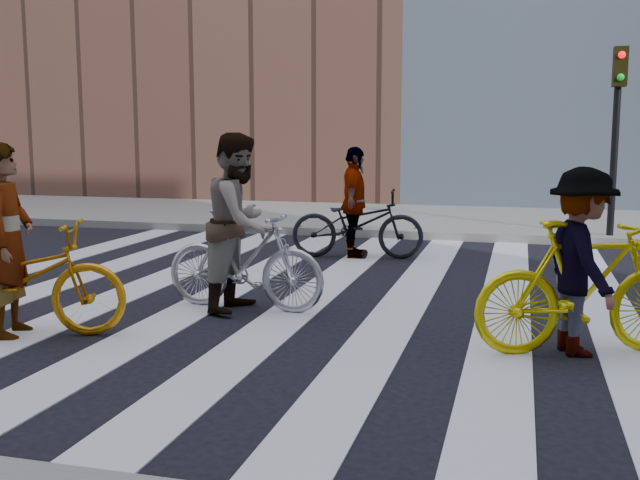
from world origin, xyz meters
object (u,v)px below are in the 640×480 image
at_px(bike_yellow_left, 15,280).
at_px(rider_left, 8,240).
at_px(bike_silver_mid, 244,260).
at_px(rider_right, 581,262).
at_px(bike_yellow_right, 586,288).
at_px(rider_rear, 354,203).
at_px(bike_dark_rear, 357,224).
at_px(traffic_signal, 617,111).
at_px(rider_mid, 239,222).

height_order(bike_yellow_left, rider_left, rider_left).
xyz_separation_m(bike_silver_mid, rider_left, (-1.76, -1.56, 0.37)).
distance_m(rider_left, rider_right, 5.22).
height_order(bike_yellow_right, rider_rear, rider_rear).
height_order(bike_yellow_right, bike_dark_rear, bike_yellow_right).
relative_size(bike_yellow_right, bike_dark_rear, 0.97).
distance_m(rider_left, rider_rear, 5.64).
xyz_separation_m(traffic_signal, bike_yellow_right, (-0.95, -6.93, -1.69)).
xyz_separation_m(rider_mid, rider_rear, (0.46, 3.64, -0.11)).
bearing_deg(rider_rear, rider_right, -153.57).
bearing_deg(bike_dark_rear, rider_rear, 82.48).
relative_size(rider_left, rider_right, 1.12).
distance_m(bike_yellow_left, bike_yellow_right, 5.22).
xyz_separation_m(rider_left, rider_rear, (2.18, 5.20, -0.06)).
distance_m(bike_dark_rear, rider_right, 5.32).
bearing_deg(traffic_signal, rider_right, -98.20).
distance_m(bike_yellow_right, bike_dark_rear, 5.34).
relative_size(traffic_signal, bike_dark_rear, 1.65).
bearing_deg(rider_right, traffic_signal, -27.69).
height_order(bike_yellow_left, rider_right, rider_right).
xyz_separation_m(bike_silver_mid, rider_mid, (-0.05, 0.00, 0.41)).
bearing_deg(rider_mid, bike_yellow_right, -98.60).
bearing_deg(bike_dark_rear, rider_left, 149.32).
bearing_deg(rider_rear, rider_left, 149.78).
bearing_deg(bike_dark_rear, bike_yellow_left, 149.78).
height_order(bike_dark_rear, rider_right, rider_right).
xyz_separation_m(bike_yellow_left, bike_silver_mid, (1.71, 1.56, 0.01)).
bearing_deg(rider_mid, rider_left, 136.40).
bearing_deg(rider_right, bike_dark_rear, 14.01).
bearing_deg(rider_left, traffic_signal, -56.33).
distance_m(bike_dark_rear, rider_mid, 3.70).
xyz_separation_m(bike_yellow_left, rider_mid, (1.66, 1.56, 0.42)).
xyz_separation_m(rider_right, rider_rear, (-2.98, 4.43, 0.04)).
relative_size(bike_yellow_left, bike_silver_mid, 1.13).
distance_m(traffic_signal, rider_right, 7.15).
xyz_separation_m(bike_dark_rear, rider_mid, (-0.51, -3.64, 0.43)).
height_order(bike_silver_mid, bike_yellow_right, bike_yellow_right).
distance_m(rider_right, rider_rear, 5.34).
relative_size(traffic_signal, rider_left, 1.81).
height_order(traffic_signal, rider_mid, traffic_signal).
relative_size(bike_yellow_left, rider_rear, 1.21).
bearing_deg(traffic_signal, bike_yellow_left, -128.40).
height_order(traffic_signal, rider_rear, traffic_signal).
xyz_separation_m(traffic_signal, rider_right, (-1.00, -6.93, -1.46)).
xyz_separation_m(traffic_signal, rider_mid, (-4.44, -6.14, -1.32)).
xyz_separation_m(bike_yellow_right, bike_dark_rear, (-2.98, 4.43, -0.06)).
height_order(traffic_signal, rider_left, traffic_signal).
relative_size(rider_mid, rider_right, 1.18).
relative_size(bike_dark_rear, rider_rear, 1.18).
relative_size(rider_mid, rider_rear, 1.12).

